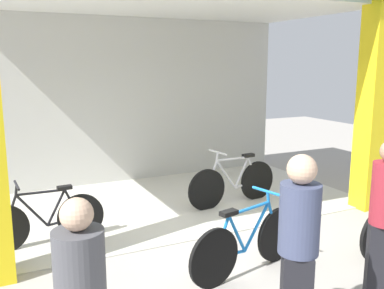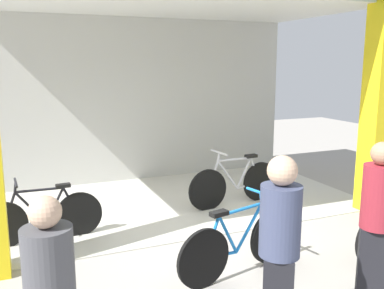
% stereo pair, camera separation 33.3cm
% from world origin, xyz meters
% --- Properties ---
extents(ground_plane, '(20.29, 20.29, 0.00)m').
position_xyz_m(ground_plane, '(0.00, 0.00, 0.00)').
color(ground_plane, '#9E9991').
rests_on(ground_plane, ground).
extents(shop_facade, '(6.35, 3.63, 3.92)m').
position_xyz_m(shop_facade, '(0.00, 1.78, 2.13)').
color(shop_facade, beige).
rests_on(shop_facade, ground).
extents(bicycle_inside_0, '(1.59, 0.44, 0.87)m').
position_xyz_m(bicycle_inside_0, '(-2.19, 0.73, 0.35)').
color(bicycle_inside_0, black).
rests_on(bicycle_inside_0, ground).
extents(bicycle_inside_1, '(1.74, 0.48, 0.96)m').
position_xyz_m(bicycle_inside_1, '(0.88, 1.07, 0.38)').
color(bicycle_inside_1, black).
rests_on(bicycle_inside_1, ground).
extents(bicycle_parked_0, '(1.64, 0.50, 0.92)m').
position_xyz_m(bicycle_parked_0, '(-0.22, -1.06, 0.37)').
color(bicycle_parked_0, black).
rests_on(bicycle_parked_0, ground).
extents(pedestrian_0, '(0.47, 0.57, 1.65)m').
position_xyz_m(pedestrian_0, '(-0.54, -2.29, 0.86)').
color(pedestrian_0, black).
rests_on(pedestrian_0, ground).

